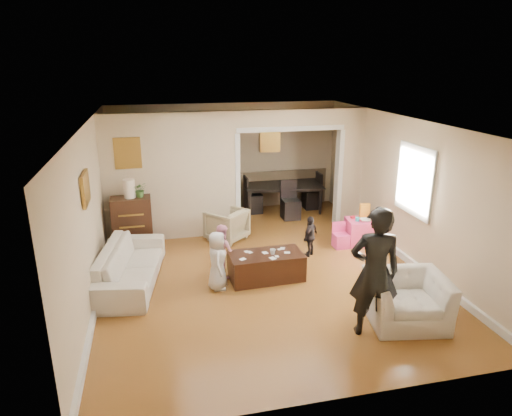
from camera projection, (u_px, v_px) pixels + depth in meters
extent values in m
plane|color=#A2692A|center=(258.00, 266.00, 8.26)|extent=(7.00, 7.00, 0.00)
cube|color=#C5AE90|center=(172.00, 177.00, 9.23)|extent=(2.75, 0.18, 2.60)
cube|color=#C5AE90|center=(349.00, 168.00, 10.05)|extent=(0.55, 0.18, 2.60)
cube|color=#C5AE90|center=(290.00, 118.00, 9.41)|extent=(2.22, 0.18, 0.35)
cube|color=white|center=(415.00, 180.00, 7.99)|extent=(0.03, 0.95, 1.10)
cube|color=brown|center=(128.00, 153.00, 8.79)|extent=(0.45, 0.03, 0.55)
cube|color=brown|center=(86.00, 188.00, 6.57)|extent=(0.03, 0.55, 0.40)
cube|color=brown|center=(270.00, 140.00, 11.15)|extent=(0.45, 0.03, 0.55)
imported|color=beige|center=(130.00, 265.00, 7.57)|extent=(1.20, 2.30, 0.64)
imported|color=tan|center=(227.00, 225.00, 9.39)|extent=(1.00, 1.01, 0.66)
imported|color=beige|center=(406.00, 299.00, 6.42)|extent=(1.22, 1.11, 0.70)
cube|color=black|center=(132.00, 223.00, 8.92)|extent=(0.76, 0.43, 1.04)
cylinder|color=#F6E3C8|center=(129.00, 189.00, 8.70)|extent=(0.22, 0.22, 0.36)
imported|color=#426D30|center=(140.00, 190.00, 8.75)|extent=(0.26, 0.23, 0.29)
cube|color=#351910|center=(266.00, 266.00, 7.73)|extent=(1.26, 0.67, 0.46)
imported|color=silver|center=(273.00, 252.00, 7.62)|extent=(0.10, 0.10, 0.09)
cube|color=#FF4384|center=(360.00, 232.00, 9.21)|extent=(0.59, 0.59, 0.51)
cube|color=gold|center=(365.00, 211.00, 9.21)|extent=(0.21, 0.09, 0.30)
cylinder|color=#26C1BA|center=(357.00, 219.00, 9.05)|extent=(0.08, 0.08, 0.08)
cube|color=red|center=(353.00, 217.00, 9.21)|extent=(0.09, 0.08, 0.05)
imported|color=white|center=(366.00, 220.00, 9.03)|extent=(0.25, 0.25, 0.05)
imported|color=black|center=(283.00, 197.00, 11.25)|extent=(2.03, 1.32, 0.67)
imported|color=black|center=(374.00, 272.00, 5.98)|extent=(0.75, 0.58, 1.82)
imported|color=silver|center=(217.00, 261.00, 7.33)|extent=(0.37, 0.51, 0.98)
imported|color=pink|center=(222.00, 250.00, 7.78)|extent=(0.50, 0.55, 0.93)
imported|color=black|center=(310.00, 236.00, 8.60)|extent=(0.47, 0.46, 0.79)
cube|color=white|center=(243.00, 259.00, 7.44)|extent=(0.13, 0.12, 0.00)
cube|color=white|center=(280.00, 249.00, 7.83)|extent=(0.09, 0.08, 0.00)
cube|color=white|center=(265.00, 253.00, 7.69)|extent=(0.10, 0.12, 0.00)
cube|color=white|center=(277.00, 256.00, 7.55)|extent=(0.06, 0.08, 0.00)
cube|color=white|center=(247.00, 252.00, 7.73)|extent=(0.09, 0.10, 0.00)
cube|color=white|center=(273.00, 258.00, 7.48)|extent=(0.12, 0.13, 0.00)
cube|color=white|center=(282.00, 248.00, 7.87)|extent=(0.11, 0.12, 0.00)
cube|color=white|center=(287.00, 252.00, 7.70)|extent=(0.11, 0.10, 0.00)
cube|color=white|center=(250.00, 252.00, 7.71)|extent=(0.10, 0.11, 0.00)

